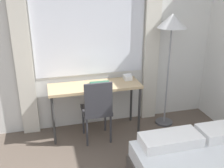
{
  "coord_description": "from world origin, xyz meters",
  "views": [
    {
      "loc": [
        -0.8,
        -1.11,
        2.17
      ],
      "look_at": [
        0.02,
        1.99,
        0.92
      ],
      "focal_mm": 42.0,
      "sensor_mm": 36.0,
      "label": 1
    }
  ],
  "objects_px": {
    "desk_chair": "(97,108)",
    "standing_lamp": "(172,29)",
    "telephone": "(127,77)",
    "desk": "(95,89)",
    "book": "(100,84)"
  },
  "relations": [
    {
      "from": "desk",
      "to": "telephone",
      "type": "xyz_separation_m",
      "value": [
        0.53,
        0.1,
        0.11
      ]
    },
    {
      "from": "desk",
      "to": "standing_lamp",
      "type": "height_order",
      "value": "standing_lamp"
    },
    {
      "from": "desk_chair",
      "to": "telephone",
      "type": "distance_m",
      "value": 0.72
    },
    {
      "from": "desk_chair",
      "to": "telephone",
      "type": "relative_size",
      "value": 6.41
    },
    {
      "from": "standing_lamp",
      "to": "book",
      "type": "height_order",
      "value": "standing_lamp"
    },
    {
      "from": "telephone",
      "to": "standing_lamp",
      "type": "bearing_deg",
      "value": -12.38
    },
    {
      "from": "telephone",
      "to": "book",
      "type": "distance_m",
      "value": 0.47
    },
    {
      "from": "desk",
      "to": "desk_chair",
      "type": "distance_m",
      "value": 0.31
    },
    {
      "from": "desk",
      "to": "standing_lamp",
      "type": "bearing_deg",
      "value": -1.78
    },
    {
      "from": "desk_chair",
      "to": "telephone",
      "type": "xyz_separation_m",
      "value": [
        0.56,
        0.36,
        0.28
      ]
    },
    {
      "from": "desk",
      "to": "standing_lamp",
      "type": "distance_m",
      "value": 1.42
    },
    {
      "from": "desk",
      "to": "book",
      "type": "relative_size",
      "value": 4.61
    },
    {
      "from": "desk",
      "to": "telephone",
      "type": "distance_m",
      "value": 0.55
    },
    {
      "from": "desk",
      "to": "telephone",
      "type": "bearing_deg",
      "value": 10.47
    },
    {
      "from": "desk_chair",
      "to": "standing_lamp",
      "type": "relative_size",
      "value": 0.53
    }
  ]
}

